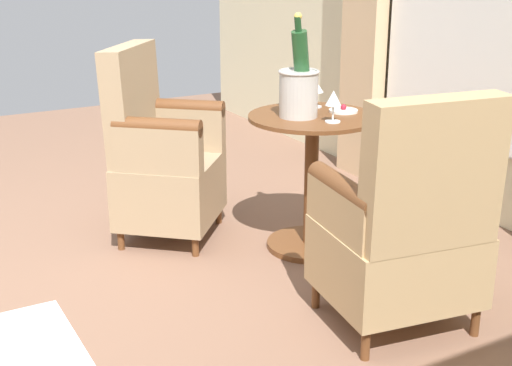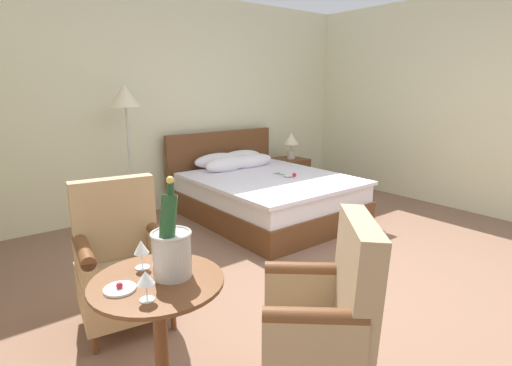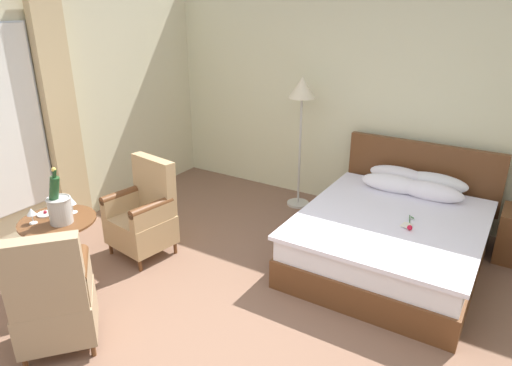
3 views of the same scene
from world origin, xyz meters
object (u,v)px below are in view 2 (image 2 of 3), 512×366
(floor_lamp_brass, at_px, (126,109))
(side_table_round, at_px, (161,336))
(wine_glass_near_edge, at_px, (146,279))
(armchair_facing_bed, at_px, (322,335))
(wine_glass_near_bucket, at_px, (141,248))
(armchair_by_window, at_px, (123,265))
(nightstand, at_px, (290,175))
(champagne_bucket, at_px, (171,247))
(snack_plate, at_px, (120,288))
(bed, at_px, (263,193))
(bedside_lamp, at_px, (291,141))

(floor_lamp_brass, height_order, side_table_round, floor_lamp_brass)
(wine_glass_near_edge, relative_size, armchair_facing_bed, 0.13)
(wine_glass_near_bucket, xyz_separation_m, wine_glass_near_edge, (-0.11, -0.31, -0.01))
(armchair_by_window, relative_size, armchair_facing_bed, 0.97)
(side_table_round, bearing_deg, nightstand, 38.49)
(champagne_bucket, distance_m, wine_glass_near_bucket, 0.20)
(side_table_round, distance_m, champagne_bucket, 0.47)
(champagne_bucket, bearing_deg, nightstand, 39.26)
(champagne_bucket, bearing_deg, wine_glass_near_edge, -144.90)
(nightstand, height_order, snack_plate, snack_plate)
(floor_lamp_brass, xyz_separation_m, snack_plate, (-1.12, -2.75, -0.65))
(bed, height_order, champagne_bucket, champagne_bucket)
(bed, distance_m, wine_glass_near_edge, 3.36)
(nightstand, distance_m, wine_glass_near_bucket, 4.34)
(bed, height_order, wine_glass_near_bucket, bed)
(floor_lamp_brass, distance_m, snack_plate, 3.04)
(side_table_round, relative_size, armchair_by_window, 0.71)
(snack_plate, bearing_deg, wine_glass_near_bucket, 41.60)
(floor_lamp_brass, xyz_separation_m, champagne_bucket, (-0.86, -2.78, -0.51))
(champagne_bucket, xyz_separation_m, wine_glass_near_edge, (-0.19, -0.13, -0.05))
(bed, bearing_deg, snack_plate, -140.86)
(bedside_lamp, distance_m, snack_plate, 4.54)
(wine_glass_near_edge, bearing_deg, bedside_lamp, 39.04)
(snack_plate, bearing_deg, side_table_round, -4.00)
(bed, distance_m, armchair_by_window, 2.54)
(wine_glass_near_edge, relative_size, snack_plate, 0.94)
(nightstand, bearing_deg, floor_lamp_brass, 179.45)
(nightstand, distance_m, wine_glass_near_edge, 4.62)
(armchair_by_window, bearing_deg, bed, 28.45)
(bed, distance_m, floor_lamp_brass, 1.90)
(nightstand, xyz_separation_m, side_table_round, (-3.45, -2.74, 0.14))
(nightstand, relative_size, armchair_facing_bed, 0.51)
(bed, xyz_separation_m, nightstand, (1.09, 0.67, -0.04))
(floor_lamp_brass, relative_size, champagne_bucket, 3.26)
(nightstand, distance_m, armchair_facing_bed, 4.34)
(nightstand, bearing_deg, armchair_by_window, -150.54)
(wine_glass_near_edge, distance_m, armchair_facing_bed, 0.89)
(nightstand, relative_size, wine_glass_near_bucket, 3.46)
(champagne_bucket, height_order, snack_plate, champagne_bucket)
(side_table_round, bearing_deg, wine_glass_near_bucket, 90.96)
(nightstand, bearing_deg, side_table_round, -141.51)
(nightstand, relative_size, wine_glass_near_edge, 3.81)
(bedside_lamp, xyz_separation_m, armchair_by_window, (-3.32, -1.87, -0.36))
(bed, xyz_separation_m, side_table_round, (-2.36, -2.07, 0.09))
(floor_lamp_brass, relative_size, armchair_facing_bed, 1.59)
(side_table_round, distance_m, armchair_by_window, 0.88)
(side_table_round, bearing_deg, floor_lamp_brass, 71.22)
(bed, bearing_deg, bedside_lamp, 31.46)
(bedside_lamp, relative_size, armchair_by_window, 0.40)
(bed, height_order, nightstand, bed)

